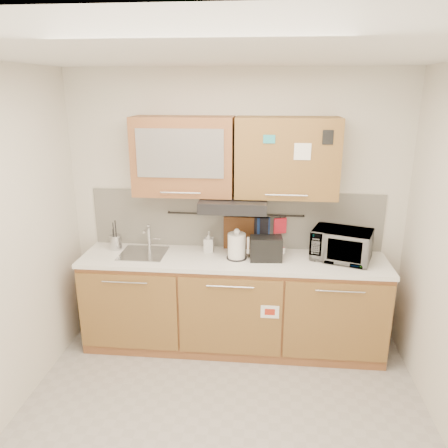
# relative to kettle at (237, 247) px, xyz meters

# --- Properties ---
(floor) EXTENTS (3.20, 3.20, 0.00)m
(floor) POSITION_rel_kettle_xyz_m (-0.04, -1.18, -1.03)
(floor) COLOR #9E9993
(floor) RESTS_ON ground
(ceiling) EXTENTS (3.20, 3.20, 0.00)m
(ceiling) POSITION_rel_kettle_xyz_m (-0.04, -1.18, 1.57)
(ceiling) COLOR white
(ceiling) RESTS_ON wall_back
(wall_back) EXTENTS (3.20, 0.00, 3.20)m
(wall_back) POSITION_rel_kettle_xyz_m (-0.04, 0.32, 0.27)
(wall_back) COLOR silver
(wall_back) RESTS_ON ground
(base_cabinet) EXTENTS (2.80, 0.64, 0.88)m
(base_cabinet) POSITION_rel_kettle_xyz_m (-0.04, 0.02, -0.63)
(base_cabinet) COLOR #945C34
(base_cabinet) RESTS_ON floor
(countertop) EXTENTS (2.82, 0.62, 0.04)m
(countertop) POSITION_rel_kettle_xyz_m (-0.04, 0.01, -0.13)
(countertop) COLOR white
(countertop) RESTS_ON base_cabinet
(backsplash) EXTENTS (2.80, 0.02, 0.56)m
(backsplash) POSITION_rel_kettle_xyz_m (-0.04, 0.31, 0.17)
(backsplash) COLOR silver
(backsplash) RESTS_ON countertop
(upper_cabinets) EXTENTS (1.82, 0.37, 0.70)m
(upper_cabinets) POSITION_rel_kettle_xyz_m (-0.04, 0.15, 0.80)
(upper_cabinets) COLOR #945C34
(upper_cabinets) RESTS_ON wall_back
(range_hood) EXTENTS (0.60, 0.46, 0.10)m
(range_hood) POSITION_rel_kettle_xyz_m (-0.04, 0.07, 0.39)
(range_hood) COLOR black
(range_hood) RESTS_ON upper_cabinets
(sink) EXTENTS (0.42, 0.40, 0.26)m
(sink) POSITION_rel_kettle_xyz_m (-0.89, 0.03, -0.11)
(sink) COLOR silver
(sink) RESTS_ON countertop
(utensil_rail) EXTENTS (1.30, 0.02, 0.02)m
(utensil_rail) POSITION_rel_kettle_xyz_m (-0.04, 0.27, 0.23)
(utensil_rail) COLOR black
(utensil_rail) RESTS_ON backsplash
(utensil_crock) EXTENTS (0.13, 0.13, 0.29)m
(utensil_crock) POSITION_rel_kettle_xyz_m (-1.18, 0.13, -0.04)
(utensil_crock) COLOR #B1B1B5
(utensil_crock) RESTS_ON countertop
(kettle) EXTENTS (0.21, 0.18, 0.29)m
(kettle) POSITION_rel_kettle_xyz_m (0.00, 0.00, 0.00)
(kettle) COLOR white
(kettle) RESTS_ON countertop
(toaster) EXTENTS (0.30, 0.19, 0.22)m
(toaster) POSITION_rel_kettle_xyz_m (0.26, -0.01, -0.00)
(toaster) COLOR black
(toaster) RESTS_ON countertop
(microwave) EXTENTS (0.60, 0.49, 0.28)m
(microwave) POSITION_rel_kettle_xyz_m (0.94, 0.07, 0.03)
(microwave) COLOR #999999
(microwave) RESTS_ON countertop
(soap_bottle) EXTENTS (0.09, 0.09, 0.20)m
(soap_bottle) POSITION_rel_kettle_xyz_m (-0.28, 0.15, -0.02)
(soap_bottle) COLOR #999999
(soap_bottle) RESTS_ON countertop
(cutting_board) EXTENTS (0.37, 0.03, 0.46)m
(cutting_board) POSITION_rel_kettle_xyz_m (0.04, 0.26, -0.02)
(cutting_board) COLOR brown
(cutting_board) RESTS_ON utensil_rail
(oven_mitt) EXTENTS (0.12, 0.05, 0.20)m
(oven_mitt) POSITION_rel_kettle_xyz_m (0.23, 0.26, 0.10)
(oven_mitt) COLOR navy
(oven_mitt) RESTS_ON utensil_rail
(dark_pouch) EXTENTS (0.14, 0.04, 0.21)m
(dark_pouch) POSITION_rel_kettle_xyz_m (0.22, 0.26, 0.10)
(dark_pouch) COLOR black
(dark_pouch) RESTS_ON utensil_rail
(pot_holder) EXTENTS (0.12, 0.05, 0.15)m
(pot_holder) POSITION_rel_kettle_xyz_m (0.39, 0.26, 0.13)
(pot_holder) COLOR red
(pot_holder) RESTS_ON utensil_rail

